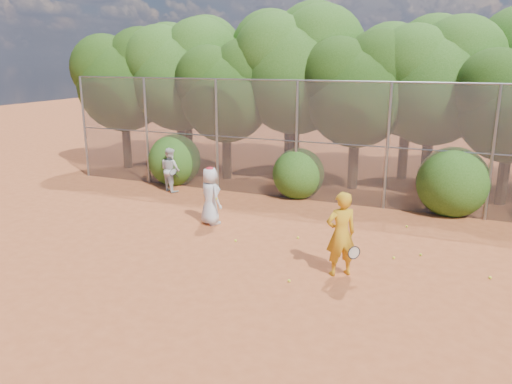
% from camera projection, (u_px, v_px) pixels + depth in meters
% --- Properties ---
extents(ground, '(80.00, 80.00, 0.00)m').
position_uv_depth(ground, '(254.00, 268.00, 11.55)').
color(ground, '#A24B24').
rests_on(ground, ground).
extents(fence_back, '(20.05, 0.09, 4.03)m').
position_uv_depth(fence_back, '(322.00, 141.00, 16.40)').
color(fence_back, gray).
rests_on(fence_back, ground).
extents(tree_0, '(4.38, 3.81, 6.00)m').
position_uv_depth(tree_0, '(124.00, 77.00, 21.22)').
color(tree_0, black).
rests_on(tree_0, ground).
extents(tree_1, '(4.64, 4.03, 6.35)m').
position_uv_depth(tree_1, '(181.00, 72.00, 20.67)').
color(tree_1, black).
rests_on(tree_1, ground).
extents(tree_2, '(3.99, 3.47, 5.47)m').
position_uv_depth(tree_2, '(227.00, 88.00, 19.26)').
color(tree_2, black).
rests_on(tree_2, ground).
extents(tree_3, '(4.89, 4.26, 6.70)m').
position_uv_depth(tree_3, '(298.00, 66.00, 19.01)').
color(tree_3, black).
rests_on(tree_3, ground).
extents(tree_4, '(4.19, 3.64, 5.73)m').
position_uv_depth(tree_4, '(359.00, 86.00, 17.70)').
color(tree_4, black).
rests_on(tree_4, ground).
extents(tree_5, '(4.51, 3.92, 6.17)m').
position_uv_depth(tree_5, '(436.00, 77.00, 17.40)').
color(tree_5, black).
rests_on(tree_5, ground).
extents(tree_9, '(4.83, 4.20, 6.62)m').
position_uv_depth(tree_9, '(188.00, 66.00, 23.05)').
color(tree_9, black).
rests_on(tree_9, ground).
extents(tree_10, '(5.15, 4.48, 7.06)m').
position_uv_depth(tree_10, '(292.00, 60.00, 21.28)').
color(tree_10, black).
rests_on(tree_10, ground).
extents(tree_11, '(4.64, 4.03, 6.35)m').
position_uv_depth(tree_11, '(411.00, 73.00, 19.17)').
color(tree_11, black).
rests_on(tree_11, ground).
extents(bush_0, '(2.00, 2.00, 2.00)m').
position_uv_depth(bush_0, '(175.00, 158.00, 19.15)').
color(bush_0, '#254D13').
rests_on(bush_0, ground).
extents(bush_1, '(1.80, 1.80, 1.80)m').
position_uv_depth(bush_1, '(298.00, 171.00, 17.30)').
color(bush_1, '#254D13').
rests_on(bush_1, ground).
extents(bush_2, '(2.20, 2.20, 2.20)m').
position_uv_depth(bush_2, '(453.00, 179.00, 15.37)').
color(bush_2, '#254D13').
rests_on(bush_2, ground).
extents(player_yellow, '(0.89, 0.79, 1.92)m').
position_uv_depth(player_yellow, '(341.00, 234.00, 10.96)').
color(player_yellow, gold).
rests_on(player_yellow, ground).
extents(player_teen, '(0.98, 0.88, 1.71)m').
position_uv_depth(player_teen, '(210.00, 196.00, 14.42)').
color(player_teen, silver).
rests_on(player_teen, ground).
extents(player_white, '(0.96, 0.87, 1.60)m').
position_uv_depth(player_white, '(170.00, 170.00, 18.04)').
color(player_white, silver).
rests_on(player_white, ground).
extents(ball_0, '(0.07, 0.07, 0.07)m').
position_uv_depth(ball_0, '(394.00, 258.00, 12.05)').
color(ball_0, yellow).
rests_on(ball_0, ground).
extents(ball_1, '(0.07, 0.07, 0.07)m').
position_uv_depth(ball_1, '(421.00, 255.00, 12.23)').
color(ball_1, yellow).
rests_on(ball_1, ground).
extents(ball_2, '(0.07, 0.07, 0.07)m').
position_uv_depth(ball_2, '(289.00, 281.00, 10.80)').
color(ball_2, yellow).
rests_on(ball_2, ground).
extents(ball_3, '(0.07, 0.07, 0.07)m').
position_uv_depth(ball_3, '(490.00, 278.00, 10.97)').
color(ball_3, yellow).
rests_on(ball_3, ground).
extents(ball_4, '(0.07, 0.07, 0.07)m').
position_uv_depth(ball_4, '(236.00, 241.00, 13.19)').
color(ball_4, yellow).
rests_on(ball_4, ground).
extents(ball_5, '(0.07, 0.07, 0.07)m').
position_uv_depth(ball_5, '(407.00, 226.00, 14.29)').
color(ball_5, yellow).
rests_on(ball_5, ground).
extents(ball_6, '(0.07, 0.07, 0.07)m').
position_uv_depth(ball_6, '(298.00, 238.00, 13.40)').
color(ball_6, yellow).
rests_on(ball_6, ground).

